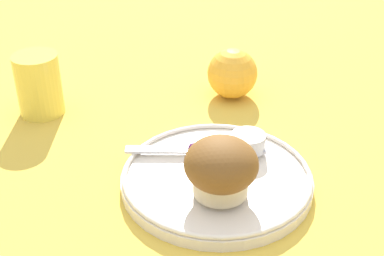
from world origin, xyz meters
TOP-DOWN VIEW (x-y plane):
  - ground_plane at (0.00, 0.00)m, footprint 3.00×3.00m
  - plate at (0.01, -0.01)m, footprint 0.23×0.23m
  - muffin at (-0.01, -0.04)m, footprint 0.08×0.08m
  - cream_ramekin at (0.06, 0.02)m, footprint 0.04×0.04m
  - berry_pair at (0.00, 0.04)m, footprint 0.03×0.02m
  - butter_knife at (-0.00, 0.05)m, footprint 0.17×0.09m
  - orange_fruit at (0.13, 0.20)m, footprint 0.08×0.08m
  - juice_glass at (-0.16, 0.26)m, footprint 0.07×0.07m

SIDE VIEW (x-z plane):
  - ground_plane at x=0.00m, z-range 0.00..0.00m
  - plate at x=0.01m, z-range 0.00..0.02m
  - butter_knife at x=0.00m, z-range 0.02..0.02m
  - berry_pair at x=0.00m, z-range 0.02..0.04m
  - cream_ramekin at x=0.06m, z-range 0.02..0.04m
  - orange_fruit at x=0.13m, z-range 0.00..0.08m
  - juice_glass at x=-0.16m, z-range 0.00..0.09m
  - muffin at x=-0.01m, z-range 0.02..0.09m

